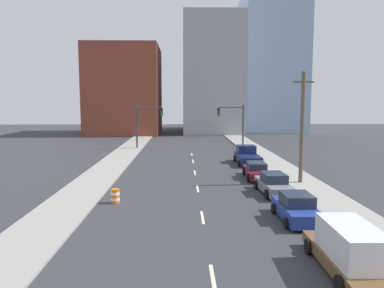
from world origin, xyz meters
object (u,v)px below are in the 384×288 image
(sedan_gray, at_px, (274,184))
(sedan_maroon, at_px, (256,171))
(traffic_signal_left, at_px, (144,121))
(box_truck_brown, at_px, (350,250))
(sedan_blue, at_px, (297,208))
(pickup_truck_navy, at_px, (247,156))
(utility_pole_right_mid, at_px, (302,127))
(traffic_signal_right, at_px, (236,120))
(traffic_barrel, at_px, (115,196))

(sedan_gray, xyz_separation_m, sedan_maroon, (-0.17, 5.43, -0.05))
(traffic_signal_left, bearing_deg, box_truck_brown, -72.82)
(sedan_blue, bearing_deg, pickup_truck_navy, 88.13)
(traffic_signal_left, distance_m, utility_pole_right_mid, 26.91)
(traffic_signal_left, xyz_separation_m, traffic_signal_right, (12.75, 0.00, 0.00))
(utility_pole_right_mid, bearing_deg, sedan_blue, -108.79)
(traffic_barrel, bearing_deg, sedan_blue, -19.38)
(sedan_maroon, bearing_deg, box_truck_brown, -87.71)
(traffic_signal_right, distance_m, sedan_gray, 25.84)
(sedan_blue, xyz_separation_m, sedan_maroon, (-0.00, 11.46, -0.04))
(traffic_signal_left, xyz_separation_m, pickup_truck_navy, (12.22, -12.61, -3.17))
(traffic_signal_left, relative_size, box_truck_brown, 1.10)
(sedan_blue, height_order, sedan_maroon, sedan_blue)
(pickup_truck_navy, bearing_deg, box_truck_brown, -90.82)
(traffic_barrel, relative_size, sedan_maroon, 0.20)
(traffic_barrel, height_order, sedan_maroon, sedan_maroon)
(traffic_barrel, xyz_separation_m, sedan_maroon, (10.81, 7.66, 0.17))
(traffic_signal_right, distance_m, traffic_barrel, 30.46)
(utility_pole_right_mid, distance_m, sedan_gray, 5.85)
(traffic_signal_right, relative_size, sedan_blue, 1.42)
(traffic_barrel, relative_size, sedan_blue, 0.22)
(sedan_blue, bearing_deg, sedan_gray, 88.02)
(sedan_gray, bearing_deg, pickup_truck_navy, 85.55)
(utility_pole_right_mid, relative_size, sedan_maroon, 1.85)
(traffic_signal_right, xyz_separation_m, sedan_gray, (-0.86, -25.62, -3.25))
(traffic_barrel, xyz_separation_m, sedan_gray, (10.99, 2.23, 0.22))
(sedan_maroon, relative_size, pickup_truck_navy, 0.85)
(traffic_signal_left, distance_m, sedan_gray, 28.43)
(sedan_blue, xyz_separation_m, pickup_truck_navy, (0.51, 19.05, 0.09))
(sedan_blue, height_order, pickup_truck_navy, pickup_truck_navy)
(pickup_truck_navy, bearing_deg, sedan_blue, -91.41)
(traffic_barrel, relative_size, box_truck_brown, 0.17)
(sedan_blue, relative_size, sedan_maroon, 0.90)
(utility_pole_right_mid, relative_size, pickup_truck_navy, 1.58)
(utility_pole_right_mid, xyz_separation_m, sedan_gray, (-2.96, -3.19, -3.91))
(traffic_signal_right, distance_m, sedan_maroon, 20.48)
(box_truck_brown, bearing_deg, pickup_truck_navy, 90.25)
(sedan_maroon, bearing_deg, sedan_blue, -88.00)
(traffic_signal_right, height_order, sedan_maroon, traffic_signal_right)
(traffic_signal_right, xyz_separation_m, utility_pole_right_mid, (2.10, -22.43, 0.66))
(traffic_signal_right, bearing_deg, pickup_truck_navy, -92.39)
(box_truck_brown, bearing_deg, traffic_signal_left, 108.37)
(box_truck_brown, relative_size, sedan_blue, 1.29)
(traffic_signal_left, height_order, box_truck_brown, traffic_signal_left)
(utility_pole_right_mid, distance_m, sedan_blue, 10.50)
(box_truck_brown, distance_m, pickup_truck_navy, 25.57)
(box_truck_brown, height_order, pickup_truck_navy, box_truck_brown)
(traffic_signal_left, height_order, traffic_signal_right, same)
(box_truck_brown, bearing_deg, traffic_signal_right, 89.77)
(traffic_signal_right, xyz_separation_m, box_truck_brown, (-0.94, -38.18, -3.01))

